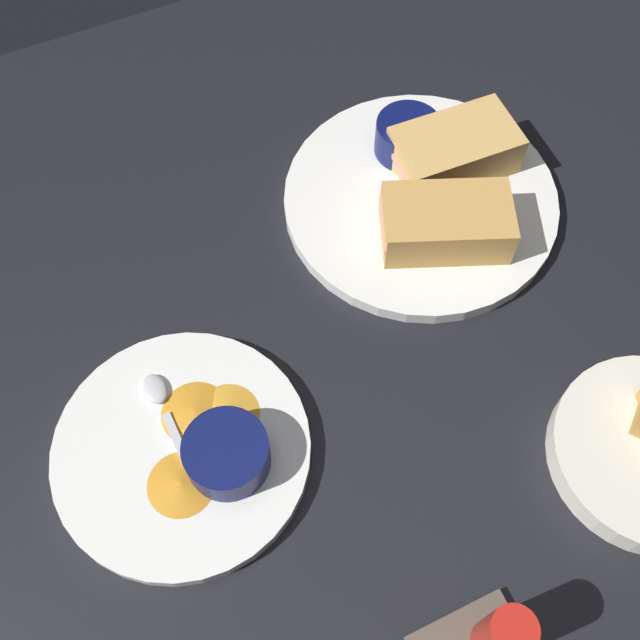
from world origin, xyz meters
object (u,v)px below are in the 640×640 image
Objects in this scene: plate_sandwich_main at (420,201)px; sandwich_half_near at (446,223)px; plate_chips_companion at (182,451)px; ramekin_light_gravy at (227,453)px; spoon_by_dark_ramekin at (403,187)px; spoon_by_gravy_ramekin at (160,401)px; sandwich_half_far at (454,150)px; ramekin_dark_sauce at (408,136)px.

sandwich_half_near is (0.44, 5.64, 3.20)cm from plate_sandwich_main.
ramekin_light_gravy is at bearing 140.19° from plate_chips_companion.
spoon_by_dark_ramekin is 34.60cm from spoon_by_gravy_ramekin.
sandwich_half_near is at bearing -170.83° from spoon_by_gravy_ramekin.
sandwich_half_near is at bearing -155.69° from ramekin_light_gravy.
sandwich_half_far reaches higher than ramekin_light_gravy.
sandwich_half_far is 1.47× the size of spoon_by_dark_ramekin.
sandwich_half_far is at bearing -154.45° from plate_chips_companion.
plate_chips_companion is (34.92, 22.46, -2.96)cm from ramekin_dark_sauce.
sandwich_half_near is 0.63× the size of plate_chips_companion.
sandwich_half_near reaches higher than spoon_by_gravy_ramekin.
ramekin_light_gravy is (31.38, 25.41, -0.16)cm from ramekin_dark_sauce.
ramekin_dark_sauce reaches higher than plate_chips_companion.
sandwich_half_near is 12.31cm from ramekin_dark_sauce.
plate_chips_companion is 5.39cm from ramekin_light_gravy.
plate_sandwich_main is 3.22× the size of spoon_by_dark_ramekin.
ramekin_dark_sauce reaches higher than spoon_by_gravy_ramekin.
plate_chips_companion is (32.91, 10.32, -3.20)cm from sandwich_half_near.
ramekin_light_gravy is (28.50, 20.57, 1.64)cm from spoon_by_dark_ramekin.
sandwich_half_near is 2.09× the size of ramekin_dark_sauce.
spoon_by_gravy_ramekin is at bearing 19.14° from sandwich_half_far.
plate_sandwich_main is 1.99× the size of sandwich_half_near.
plate_sandwich_main is 4.16× the size of ramekin_dark_sauce.
ramekin_dark_sauce reaches higher than plate_sandwich_main.
sandwich_half_near is at bearing 55.50° from sandwich_half_far.
sandwich_half_far reaches higher than spoon_by_dark_ramekin.
plate_chips_companion is 2.39× the size of spoon_by_gravy_ramekin.
ramekin_dark_sauce is at bearing -153.51° from spoon_by_gravy_ramekin.
sandwich_half_near is 1.96× the size of ramekin_light_gravy.
spoon_by_gravy_ramekin is (33.53, 10.97, 1.16)cm from plate_sandwich_main.
ramekin_light_gravy is at bearing 24.31° from sandwich_half_near.
sandwich_half_far is at bearing -160.86° from spoon_by_gravy_ramekin.
plate_chips_companion is at bearing 25.55° from sandwich_half_far.
plate_sandwich_main is 6.50cm from sandwich_half_near.
spoon_by_dark_ramekin is (1.32, -1.67, 1.16)cm from plate_sandwich_main.
ramekin_dark_sauce is 39.25cm from spoon_by_gravy_ramekin.
ramekin_dark_sauce is 0.72× the size of spoon_by_gravy_ramekin.
plate_sandwich_main is 36.98cm from plate_chips_companion.
spoon_by_dark_ramekin is at bearing -51.66° from plate_sandwich_main.
plate_chips_companion is 5.12cm from spoon_by_gravy_ramekin.
spoon_by_dark_ramekin is at bearing -151.19° from plate_chips_companion.
sandwich_half_far is 40.92cm from ramekin_light_gravy.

